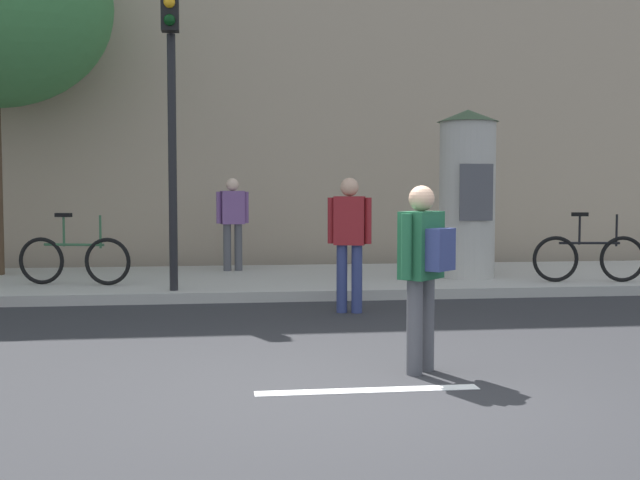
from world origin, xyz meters
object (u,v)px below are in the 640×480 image
Objects in this scene: pedestrian_in_light_jacket at (233,217)px; poster_column at (467,193)px; pedestrian_with_backpack at (349,234)px; bicycle_leaning at (74,259)px; bicycle_upright at (589,257)px; traffic_light at (171,82)px; pedestrian_in_red_top at (423,263)px.

poster_column is at bearing -22.10° from pedestrian_in_light_jacket.
pedestrian_in_light_jacket is at bearing 109.28° from pedestrian_with_backpack.
bicycle_leaning is 0.98× the size of bicycle_upright.
pedestrian_with_backpack is at bearing -70.72° from pedestrian_in_light_jacket.
bicycle_leaning is 7.95m from bicycle_upright.
bicycle_upright is at bearing -4.71° from bicycle_leaning.
pedestrian_with_backpack is at bearing -133.31° from poster_column.
pedestrian_with_backpack is 1.01× the size of bicycle_leaning.
traffic_light reaches higher than poster_column.
traffic_light is 2.53× the size of bicycle_leaning.
pedestrian_in_light_jacket is (-1.42, 4.07, 0.09)m from pedestrian_with_backpack.
traffic_light reaches higher than bicycle_upright.
bicycle_leaning is (-2.43, -1.79, -0.57)m from pedestrian_in_light_jacket.
traffic_light is at bearing -107.81° from pedestrian_in_light_jacket.
pedestrian_in_red_top reaches higher than bicycle_leaning.
pedestrian_in_light_jacket is at bearing 101.34° from pedestrian_in_red_top.
pedestrian_in_light_jacket is 0.95× the size of bicycle_leaning.
bicycle_upright is (1.69, -0.90, -1.00)m from poster_column.
pedestrian_in_light_jacket reaches higher than bicycle_upright.
traffic_light is 2.69× the size of pedestrian_in_red_top.
pedestrian_in_red_top is at bearing -63.04° from traffic_light.
pedestrian_in_red_top is 0.99× the size of pedestrian_in_light_jacket.
bicycle_leaning is at bearing -143.58° from pedestrian_in_light_jacket.
bicycle_upright is (4.07, 1.63, -0.48)m from pedestrian_with_backpack.
bicycle_leaning and bicycle_upright have the same top height.
traffic_light reaches higher than pedestrian_with_backpack.
pedestrian_in_light_jacket is (-1.50, 7.48, 0.14)m from pedestrian_in_red_top.
pedestrian_with_backpack is (2.32, -1.29, -2.07)m from traffic_light.
traffic_light reaches higher than pedestrian_in_red_top.
pedestrian_with_backpack reaches higher than bicycle_upright.
traffic_light is 6.89m from bicycle_upright.
poster_column is at bearing 14.70° from traffic_light.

